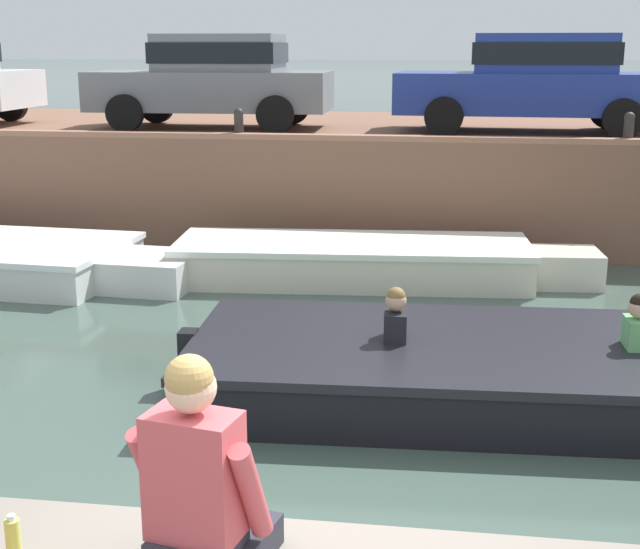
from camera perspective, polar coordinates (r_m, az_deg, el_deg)
The scene contains 11 objects.
ground_plane at distance 8.89m, azimuth 4.01°, elevation -5.92°, with size 400.00×400.00×0.00m, color #42564C.
far_quay_wall at distance 16.19m, azimuth 6.13°, elevation 6.47°, with size 60.00×6.00×1.73m, color brown.
far_wall_coping at distance 13.23m, azimuth 5.74°, elevation 8.66°, with size 60.00×0.24×0.08m, color #9F6C52.
boat_moored_central_cream at distance 12.02m, azimuth 3.20°, elevation 0.85°, with size 5.72×1.92×0.54m.
motorboat_passing at distance 8.24m, azimuth 15.27°, elevation -6.09°, with size 7.40×2.58×1.02m.
car_left_inner_grey at distance 15.37m, azimuth -6.75°, elevation 12.44°, with size 4.01×1.98×1.54m.
car_centre_blue at distance 14.92m, azimuth 13.63°, elevation 12.09°, with size 4.34×2.11×1.54m.
mooring_bollard_mid at distance 13.69m, azimuth -5.22°, elevation 9.71°, with size 0.15×0.15×0.45m.
mooring_bollard_east at distance 13.56m, azimuth 19.16°, elevation 8.94°, with size 0.15×0.15×0.45m.
person_seated_right at distance 3.68m, azimuth -7.66°, elevation -13.60°, with size 0.58×0.59×0.97m.
bottle_drink at distance 4.09m, azimuth -19.05°, elevation -15.69°, with size 0.06×0.06×0.20m.
Camera 1 is at (0.57, -3.60, 3.08)m, focal length 50.00 mm.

